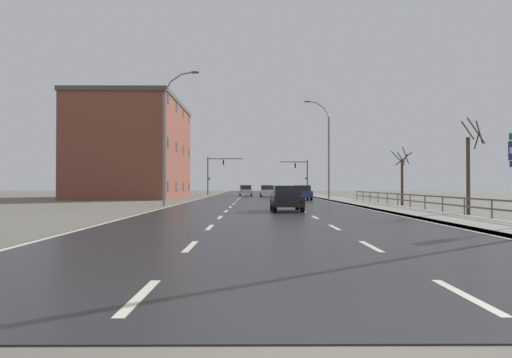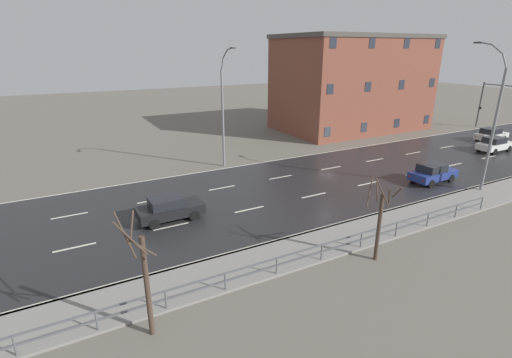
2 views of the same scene
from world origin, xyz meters
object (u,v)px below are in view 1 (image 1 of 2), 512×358
object	(u,v)px
car_distant	(246,190)
brick_building	(134,150)
street_lamp_midground	(327,151)
car_near_left	(267,191)
traffic_signal_left	(214,170)
street_lamp_left_bank	(167,140)
car_far_left	(287,198)
car_mid_centre	(302,193)
traffic_signal_right	(302,172)

from	to	relation	value
car_distant	brick_building	bearing A→B (deg)	-146.37
street_lamp_midground	car_near_left	size ratio (longest dim) A/B	2.64
street_lamp_midground	car_distant	world-z (taller)	street_lamp_midground
traffic_signal_left	brick_building	xyz separation A→B (m)	(-8.65, -16.40, 1.97)
street_lamp_midground	street_lamp_left_bank	distance (m)	20.91
street_lamp_left_bank	traffic_signal_left	world-z (taller)	street_lamp_left_bank
car_far_left	brick_building	world-z (taller)	brick_building
street_lamp_midground	car_near_left	distance (m)	14.57
car_distant	car_mid_centre	distance (m)	19.30
street_lamp_midground	traffic_signal_left	xyz separation A→B (m)	(-14.26, 23.60, -1.25)
brick_building	car_distant	bearing A→B (deg)	34.55
traffic_signal_right	car_far_left	xyz separation A→B (m)	(-5.78, -45.17, -2.80)
car_near_left	traffic_signal_left	bearing A→B (deg)	125.89
car_far_left	street_lamp_midground	bearing A→B (deg)	73.73
street_lamp_midground	brick_building	bearing A→B (deg)	162.55
traffic_signal_left	car_near_left	size ratio (longest dim) A/B	1.47
car_far_left	car_distant	bearing A→B (deg)	93.39
car_far_left	brick_building	xyz separation A→B (m)	(-16.84, 29.62, 5.19)
traffic_signal_right	car_mid_centre	size ratio (longest dim) A/B	1.32
car_far_left	car_mid_centre	size ratio (longest dim) A/B	0.99
street_lamp_left_bank	car_distant	distance (m)	32.21
traffic_signal_right	car_distant	bearing A→B (deg)	-145.56
street_lamp_left_bank	traffic_signal_right	world-z (taller)	street_lamp_left_bank
traffic_signal_right	car_near_left	bearing A→B (deg)	-119.79
car_distant	car_mid_centre	world-z (taller)	same
street_lamp_left_bank	car_near_left	distance (m)	28.79
car_distant	car_near_left	distance (m)	5.19
traffic_signal_left	car_far_left	distance (m)	46.86
traffic_signal_left	car_far_left	size ratio (longest dim) A/B	1.46
street_lamp_left_bank	car_near_left	xyz separation A→B (m)	(8.60, 27.14, -4.28)
car_near_left	car_mid_centre	size ratio (longest dim) A/B	0.99
traffic_signal_left	car_mid_centre	bearing A→B (deg)	-65.84
street_lamp_left_bank	street_lamp_midground	bearing A→B (deg)	44.84
street_lamp_midground	traffic_signal_right	xyz separation A→B (m)	(-0.29, 22.75, -1.67)
street_lamp_midground	street_lamp_left_bank	size ratio (longest dim) A/B	1.04
traffic_signal_left	brick_building	size ratio (longest dim) A/B	0.31
street_lamp_left_bank	car_distant	size ratio (longest dim) A/B	2.53
brick_building	traffic_signal_right	bearing A→B (deg)	34.51
street_lamp_midground	car_far_left	bearing A→B (deg)	-105.15
car_far_left	car_near_left	xyz separation A→B (m)	(-0.15, 34.82, 0.00)
car_distant	brick_building	xyz separation A→B (m)	(-13.76, -9.47, 5.19)
traffic_signal_right	street_lamp_midground	bearing A→B (deg)	-89.26
car_distant	car_far_left	bearing A→B (deg)	-86.41
street_lamp_left_bank	car_mid_centre	xyz separation A→B (m)	(11.87, 13.14, -4.28)
traffic_signal_right	traffic_signal_left	size ratio (longest dim) A/B	0.91
car_distant	car_near_left	xyz separation A→B (m)	(2.93, -4.28, 0.00)
street_lamp_midground	traffic_signal_right	size ratio (longest dim) A/B	1.97
street_lamp_left_bank	car_mid_centre	size ratio (longest dim) A/B	2.52
traffic_signal_right	traffic_signal_left	xyz separation A→B (m)	(-13.97, 0.85, 0.42)
car_far_left	car_distant	distance (m)	39.22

